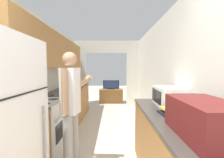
% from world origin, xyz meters
% --- Properties ---
extents(wall_left, '(0.38, 7.47, 2.50)m').
position_xyz_m(wall_left, '(-1.18, 2.35, 1.51)').
color(wall_left, silver).
rests_on(wall_left, ground_plane).
extents(wall_right, '(0.06, 7.47, 2.50)m').
position_xyz_m(wall_right, '(1.26, 1.94, 1.25)').
color(wall_right, silver).
rests_on(wall_right, ground_plane).
extents(wall_far_with_doorway, '(2.86, 0.06, 2.50)m').
position_xyz_m(wall_far_with_doorway, '(0.00, 5.10, 1.43)').
color(wall_far_with_doorway, silver).
rests_on(wall_far_with_doorway, ground_plane).
extents(counter_left, '(0.62, 3.70, 0.93)m').
position_xyz_m(counter_left, '(-0.93, 3.19, 0.46)').
color(counter_left, '#9E6B38').
rests_on(counter_left, ground_plane).
extents(counter_right, '(0.62, 1.92, 0.93)m').
position_xyz_m(counter_right, '(0.93, 1.03, 0.46)').
color(counter_right, '#9E6B38').
rests_on(counter_right, ground_plane).
extents(range_oven, '(0.66, 0.74, 1.07)m').
position_xyz_m(range_oven, '(-0.92, 1.78, 0.47)').
color(range_oven, white).
rests_on(range_oven, ground_plane).
extents(person, '(0.54, 0.43, 1.68)m').
position_xyz_m(person, '(-0.35, 1.42, 0.90)').
color(person, '#9E9E9E').
rests_on(person, ground_plane).
extents(suitcase, '(0.38, 0.66, 0.29)m').
position_xyz_m(suitcase, '(0.93, 0.52, 1.07)').
color(suitcase, '#5B1919').
rests_on(suitcase, counter_right).
extents(microwave, '(0.35, 0.49, 0.26)m').
position_xyz_m(microwave, '(1.03, 1.53, 1.06)').
color(microwave, white).
rests_on(microwave, counter_right).
extents(book_stack, '(0.24, 0.33, 0.08)m').
position_xyz_m(book_stack, '(0.89, 1.06, 0.96)').
color(book_stack, black).
rests_on(book_stack, counter_right).
extents(tv_cabinet, '(0.99, 0.42, 0.58)m').
position_xyz_m(tv_cabinet, '(0.18, 5.77, 0.29)').
color(tv_cabinet, '#9E6B38').
rests_on(tv_cabinet, ground_plane).
extents(television, '(0.68, 0.16, 0.38)m').
position_xyz_m(television, '(0.18, 5.73, 0.77)').
color(television, black).
rests_on(television, tv_cabinet).
extents(knife, '(0.09, 0.35, 0.02)m').
position_xyz_m(knife, '(-0.93, 2.27, 0.93)').
color(knife, '#B7B7BC').
rests_on(knife, counter_left).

